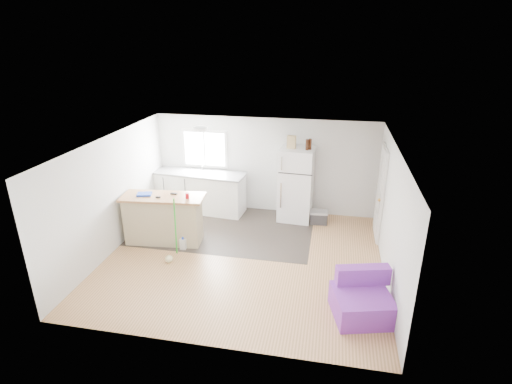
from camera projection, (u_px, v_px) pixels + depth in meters
The scene contains 19 objects.
room at pixel (243, 204), 7.69m from camera, with size 5.51×5.01×2.41m.
vinyl_zone at pixel (225, 228), 9.40m from camera, with size 4.05×2.50×0.00m, color #2F2823.
window at pixel (205, 149), 10.11m from camera, with size 1.18×0.06×0.98m.
interior_door at pixel (380, 194), 8.69m from camera, with size 0.11×0.92×2.10m.
ceiling_fixture at pixel (200, 129), 8.57m from camera, with size 0.30×0.30×0.07m, color white.
kitchen_cabinets at pixel (201, 191), 10.18m from camera, with size 2.36×0.92×1.33m.
peninsula at pixel (164, 219), 8.61m from camera, with size 1.81×0.83×1.08m.
refrigerator at pixel (296, 184), 9.58m from camera, with size 0.84×0.80×1.79m.
cooler at pixel (319, 217), 9.59m from camera, with size 0.44×0.32×0.32m.
purple_seat at pixel (362, 300), 6.42m from camera, with size 1.07×1.04×0.73m.
cleaner_jug at pixel (183, 244), 8.44m from camera, with size 0.13×0.09×0.28m.
mop at pixel (171, 251), 7.95m from camera, with size 0.31×0.38×1.41m.
red_cup at pixel (187, 196), 8.27m from camera, with size 0.08×0.08×0.12m, color red.
blue_tray at pixel (144, 194), 8.47m from camera, with size 0.30×0.22×0.04m, color #1336B4.
tool_a at pixel (174, 194), 8.50m from camera, with size 0.14×0.05×0.03m, color black.
tool_b at pixel (158, 197), 8.32m from camera, with size 0.10×0.04×0.03m, color black.
cardboard_box at pixel (291, 142), 9.20m from camera, with size 0.20×0.10×0.30m, color tan.
bottle_left at pixel (307, 145), 9.09m from camera, with size 0.07×0.07×0.25m, color #341609.
bottle_right at pixel (310, 144), 9.13m from camera, with size 0.07×0.07×0.25m, color #341609.
Camera 1 is at (1.60, -6.88, 4.25)m, focal length 28.00 mm.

